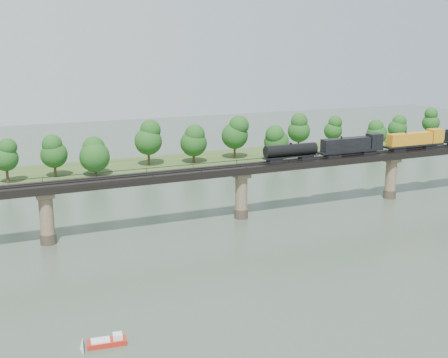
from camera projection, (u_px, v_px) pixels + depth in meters
name	position (u px, v px, depth m)	size (l,w,h in m)	color
ground	(318.00, 267.00, 94.16)	(400.00, 400.00, 0.00)	#354335
far_bank	(163.00, 165.00, 169.62)	(300.00, 24.00, 1.60)	#2E461C
bridge	(241.00, 193.00, 119.59)	(236.00, 30.00, 11.50)	#473A2D
bridge_superstructure	(241.00, 164.00, 118.11)	(220.00, 4.90, 0.75)	black
far_treeline	(140.00, 143.00, 160.55)	(289.06, 17.54, 13.60)	#382619
freight_train	(394.00, 142.00, 133.41)	(67.86, 2.64, 4.67)	black
motorboat	(108.00, 342.00, 69.60)	(4.98, 2.32, 1.34)	#AC2013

